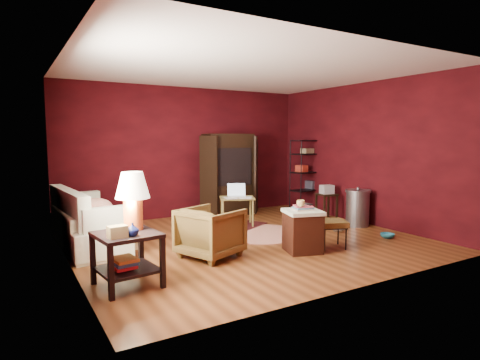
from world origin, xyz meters
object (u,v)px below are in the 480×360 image
object	(u,v)px
side_table	(130,218)
armchair	(211,230)
laptop_desk	(237,200)
wire_shelving	(307,173)
hamper	(303,230)
tv_armoire	(228,173)
sofa	(88,221)

from	to	relation	value
side_table	armchair	bearing A→B (deg)	20.60
laptop_desk	armchair	bearing A→B (deg)	-105.99
armchair	wire_shelving	size ratio (longest dim) A/B	0.47
hamper	tv_armoire	bearing A→B (deg)	81.63
armchair	wire_shelving	bearing A→B (deg)	-81.12
side_table	hamper	bearing A→B (deg)	0.27
side_table	laptop_desk	size ratio (longest dim) A/B	1.61
tv_armoire	wire_shelving	xyz separation A→B (m)	(1.76, -0.59, -0.02)
wire_shelving	side_table	bearing A→B (deg)	-161.30
armchair	hamper	bearing A→B (deg)	-131.42
armchair	wire_shelving	world-z (taller)	wire_shelving
sofa	side_table	distance (m)	2.01
side_table	laptop_desk	bearing A→B (deg)	38.11
tv_armoire	armchair	bearing A→B (deg)	-119.80
sofa	wire_shelving	world-z (taller)	wire_shelving
sofa	side_table	bearing A→B (deg)	-178.78
side_table	hamper	size ratio (longest dim) A/B	1.80
laptop_desk	tv_armoire	size ratio (longest dim) A/B	0.45
hamper	laptop_desk	size ratio (longest dim) A/B	0.89
side_table	tv_armoire	bearing A→B (deg)	45.98
tv_armoire	laptop_desk	bearing A→B (deg)	-106.97
hamper	laptop_desk	world-z (taller)	laptop_desk
hamper	tv_armoire	xyz separation A→B (m)	(0.46, 3.15, 0.61)
hamper	tv_armoire	distance (m)	3.24
sofa	tv_armoire	xyz separation A→B (m)	(3.20, 1.20, 0.53)
sofa	hamper	bearing A→B (deg)	-128.42
armchair	hamper	world-z (taller)	armchair
tv_armoire	wire_shelving	size ratio (longest dim) A/B	1.08
side_table	sofa	bearing A→B (deg)	94.11
laptop_desk	tv_armoire	distance (m)	1.24
laptop_desk	side_table	bearing A→B (deg)	-117.31
side_table	tv_armoire	distance (m)	4.40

